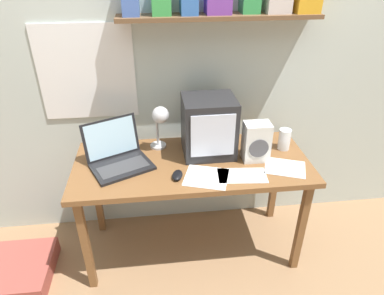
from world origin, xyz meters
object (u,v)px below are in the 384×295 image
object	(u,v)px
crt_monitor	(209,126)
computer_mouse	(177,175)
floor_cushion	(17,271)
loose_paper_near_laptop	(242,176)
laptop	(117,154)
printed_handout	(285,168)
space_heater	(256,142)
desk_lamp	(160,119)
juice_glass	(284,140)
loose_paper_near_monitor	(206,177)
corner_desk	(192,171)

from	to	relation	value
crt_monitor	computer_mouse	world-z (taller)	crt_monitor
crt_monitor	floor_cushion	distance (m)	1.58
loose_paper_near_laptop	laptop	bearing A→B (deg)	163.13
printed_handout	space_heater	bearing A→B (deg)	142.24
computer_mouse	floor_cushion	distance (m)	1.28
desk_lamp	loose_paper_near_laptop	size ratio (longest dim) A/B	1.05
juice_glass	loose_paper_near_monitor	size ratio (longest dim) A/B	0.46
crt_monitor	floor_cushion	bearing A→B (deg)	-170.14
loose_paper_near_monitor	floor_cushion	world-z (taller)	loose_paper_near_monitor
computer_mouse	loose_paper_near_monitor	world-z (taller)	computer_mouse
space_heater	juice_glass	bearing A→B (deg)	25.25
crt_monitor	computer_mouse	size ratio (longest dim) A/B	3.23
corner_desk	space_heater	xyz separation A→B (m)	(0.40, -0.02, 0.20)
crt_monitor	space_heater	size ratio (longest dim) A/B	1.51
laptop	space_heater	world-z (taller)	laptop
computer_mouse	loose_paper_near_laptop	bearing A→B (deg)	-4.25
crt_monitor	space_heater	bearing A→B (deg)	-23.46
loose_paper_near_monitor	floor_cushion	xyz separation A→B (m)	(-1.24, 0.04, -0.68)
loose_paper_near_monitor	loose_paper_near_laptop	size ratio (longest dim) A/B	1.02
crt_monitor	space_heater	distance (m)	0.31
juice_glass	space_heater	bearing A→B (deg)	-154.88
loose_paper_near_laptop	crt_monitor	bearing A→B (deg)	118.35
laptop	loose_paper_near_laptop	distance (m)	0.77
juice_glass	loose_paper_near_laptop	world-z (taller)	juice_glass
corner_desk	juice_glass	size ratio (longest dim) A/B	10.48
floor_cushion	laptop	bearing A→B (deg)	13.66
crt_monitor	laptop	world-z (taller)	crt_monitor
laptop	juice_glass	world-z (taller)	laptop
crt_monitor	laptop	distance (m)	0.59
computer_mouse	printed_handout	xyz separation A→B (m)	(0.66, 0.02, -0.01)
laptop	loose_paper_near_laptop	world-z (taller)	laptop
corner_desk	loose_paper_near_monitor	size ratio (longest dim) A/B	4.86
loose_paper_near_laptop	loose_paper_near_monitor	bearing A→B (deg)	177.50
loose_paper_near_monitor	corner_desk	bearing A→B (deg)	109.13
laptop	floor_cushion	xyz separation A→B (m)	(-0.72, -0.18, -0.75)
laptop	desk_lamp	bearing A→B (deg)	0.32
juice_glass	computer_mouse	distance (m)	0.77
corner_desk	printed_handout	size ratio (longest dim) A/B	5.07
corner_desk	computer_mouse	distance (m)	0.21
space_heater	printed_handout	size ratio (longest dim) A/B	0.86
juice_glass	loose_paper_near_laptop	distance (m)	0.45
laptop	space_heater	bearing A→B (deg)	-28.43
computer_mouse	loose_paper_near_monitor	xyz separation A→B (m)	(0.17, -0.02, -0.01)
desk_lamp	loose_paper_near_monitor	distance (m)	0.48
loose_paper_near_monitor	space_heater	bearing A→B (deg)	26.34
laptop	desk_lamp	size ratio (longest dim) A/B	1.41
crt_monitor	loose_paper_near_monitor	bearing A→B (deg)	-101.63
loose_paper_near_monitor	printed_handout	world-z (taller)	same
printed_handout	loose_paper_near_laptop	world-z (taller)	same
corner_desk	loose_paper_near_laptop	xyz separation A→B (m)	(0.27, -0.19, 0.07)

